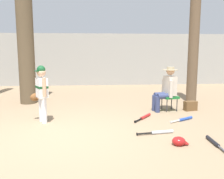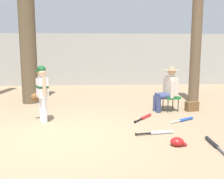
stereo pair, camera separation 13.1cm
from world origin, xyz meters
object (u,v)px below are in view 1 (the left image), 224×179
handbag_beside_stool (190,106)px  seated_spectator (167,88)px  tree_behind_spectator (194,43)px  bat_red_barrel (144,117)px  folding_stool (170,98)px  bat_black_composite (214,142)px  batting_helmet_red (179,141)px  young_ballplayer (41,90)px  tree_near_player (25,33)px  bat_aluminum_silver (159,132)px  bat_blue_youth (184,119)px

handbag_beside_stool → seated_spectator: bearing=177.6°
tree_behind_spectator → bat_red_barrel: size_ratio=6.15×
bat_red_barrel → folding_stool: bearing=40.8°
bat_black_composite → batting_helmet_red: batting_helmet_red is taller
young_ballplayer → bat_black_composite: (3.27, -1.67, -0.71)m
tree_near_player → seated_spectator: 4.50m
bat_aluminum_silver → seated_spectator: bearing=69.6°
tree_near_player → bat_blue_youth: tree_near_player is taller
folding_stool → bat_black_composite: (0.01, -2.53, -0.33)m
tree_behind_spectator → seated_spectator: bearing=-135.6°
young_ballplayer → tree_behind_spectator: bearing=24.6°
seated_spectator → bat_aluminum_silver: (-0.70, -1.88, -0.61)m
tree_behind_spectator → bat_black_composite: (-1.07, -3.66, -1.82)m
tree_behind_spectator → bat_red_barrel: bearing=-135.9°
handbag_beside_stool → bat_aluminum_silver: size_ratio=0.45×
folding_stool → handbag_beside_stool: bearing=-4.6°
bat_blue_youth → bat_black_composite: bearing=-91.2°
folding_stool → bat_black_composite: size_ratio=0.60×
young_ballplayer → seated_spectator: young_ballplayer is taller
bat_blue_youth → handbag_beside_stool: bearing=60.5°
bat_blue_youth → bat_black_composite: 1.52m
seated_spectator → batting_helmet_red: bearing=-101.9°
seated_spectator → bat_red_barrel: (-0.75, -0.71, -0.61)m
folding_stool → bat_aluminum_silver: (-0.80, -1.90, -0.33)m
folding_stool → seated_spectator: (-0.10, -0.02, 0.28)m
folding_stool → bat_black_composite: folding_stool is taller
bat_black_composite → bat_blue_youth: bearing=88.8°
bat_aluminum_silver → batting_helmet_red: (0.17, -0.62, 0.04)m
tree_near_player → bat_blue_youth: size_ratio=7.61×
tree_near_player → bat_blue_youth: bearing=-29.7°
young_ballplayer → tree_near_player: bearing=110.8°
tree_near_player → handbag_beside_stool: bearing=-16.7°
folding_stool → young_ballplayer: bearing=-165.3°
bat_blue_youth → batting_helmet_red: bearing=-113.7°
tree_near_player → bat_red_barrel: size_ratio=7.45×
handbag_beside_stool → tree_near_player: bearing=163.3°
seated_spectator → tree_behind_spectator: bearing=44.4°
seated_spectator → bat_blue_youth: seated_spectator is taller
handbag_beside_stool → bat_black_composite: handbag_beside_stool is taller
tree_near_player → folding_stool: (4.11, -1.36, -1.80)m
young_ballplayer → seated_spectator: (3.16, 0.84, -0.10)m
bat_blue_youth → bat_black_composite: same height
seated_spectator → bat_blue_youth: bearing=-82.1°
bat_black_composite → seated_spectator: bearing=92.4°
tree_behind_spectator → seated_spectator: tree_behind_spectator is taller
tree_near_player → young_ballplayer: tree_near_player is taller
folding_stool → batting_helmet_red: 2.61m
tree_near_player → tree_behind_spectator: bearing=-2.5°
bat_blue_youth → batting_helmet_red: size_ratio=2.37×
bat_red_barrel → bat_black_composite: size_ratio=0.87×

